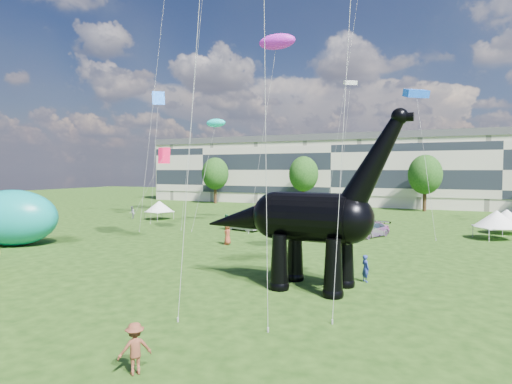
% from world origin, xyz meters
% --- Properties ---
extents(ground, '(220.00, 220.00, 0.00)m').
position_xyz_m(ground, '(0.00, 0.00, 0.00)').
color(ground, '#16330C').
rests_on(ground, ground).
extents(terrace_row, '(78.00, 11.00, 12.00)m').
position_xyz_m(terrace_row, '(-8.00, 62.00, 6.00)').
color(terrace_row, beige).
rests_on(terrace_row, ground).
extents(tree_far_left, '(5.20, 5.20, 9.44)m').
position_xyz_m(tree_far_left, '(-30.00, 53.00, 6.29)').
color(tree_far_left, '#382314').
rests_on(tree_far_left, ground).
extents(tree_mid_left, '(5.20, 5.20, 9.44)m').
position_xyz_m(tree_mid_left, '(-12.00, 53.00, 6.29)').
color(tree_mid_left, '#382314').
rests_on(tree_mid_left, ground).
extents(tree_mid_right, '(5.20, 5.20, 9.44)m').
position_xyz_m(tree_mid_right, '(8.00, 53.00, 6.29)').
color(tree_mid_right, '#382314').
rests_on(tree_mid_right, ground).
extents(dinosaur_sculpture, '(12.22, 3.48, 9.99)m').
position_xyz_m(dinosaur_sculpture, '(4.55, 3.54, 3.77)').
color(dinosaur_sculpture, black).
rests_on(dinosaur_sculpture, ground).
extents(car_silver, '(1.95, 4.50, 1.51)m').
position_xyz_m(car_silver, '(-7.64, 27.14, 0.76)').
color(car_silver, '#BCBCC1').
rests_on(car_silver, ground).
extents(car_grey, '(4.27, 2.31, 1.34)m').
position_xyz_m(car_grey, '(-8.47, 21.95, 0.67)').
color(car_grey, slate).
rests_on(car_grey, ground).
extents(car_white, '(5.70, 3.92, 1.45)m').
position_xyz_m(car_white, '(1.73, 22.23, 0.72)').
color(car_white, white).
rests_on(car_white, ground).
extents(car_dark, '(3.77, 5.24, 1.41)m').
position_xyz_m(car_dark, '(4.76, 23.26, 0.70)').
color(car_dark, '#595960').
rests_on(car_dark, ground).
extents(gazebo_near, '(5.24, 5.24, 2.75)m').
position_xyz_m(gazebo_near, '(15.82, 26.75, 1.93)').
color(gazebo_near, white).
rests_on(gazebo_near, ground).
extents(gazebo_far, '(4.50, 4.50, 2.52)m').
position_xyz_m(gazebo_far, '(17.09, 31.20, 1.77)').
color(gazebo_far, white).
rests_on(gazebo_far, ground).
extents(gazebo_left, '(4.36, 4.36, 2.48)m').
position_xyz_m(gazebo_left, '(-23.06, 26.52, 1.74)').
color(gazebo_left, white).
rests_on(gazebo_left, ground).
extents(inflatable_teal, '(9.02, 7.50, 4.84)m').
position_xyz_m(inflatable_teal, '(-22.42, 5.45, 2.42)').
color(inflatable_teal, '#0B8986').
rests_on(inflatable_teal, ground).
extents(visitors, '(46.52, 42.73, 1.88)m').
position_xyz_m(visitors, '(-0.94, 16.44, 0.87)').
color(visitors, navy).
rests_on(visitors, ground).
extents(kites, '(59.33, 44.44, 31.41)m').
position_xyz_m(kites, '(-8.80, 9.70, 16.81)').
color(kites, red).
rests_on(kites, ground).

